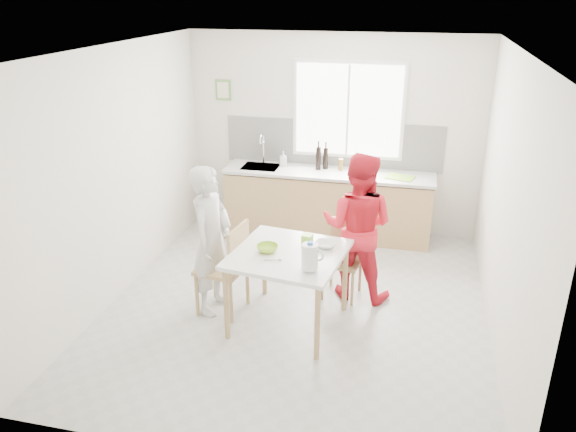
% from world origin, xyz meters
% --- Properties ---
extents(ground, '(4.50, 4.50, 0.00)m').
position_xyz_m(ground, '(0.00, 0.00, 0.00)').
color(ground, '#B7B7B2').
rests_on(ground, ground).
extents(room_shell, '(4.50, 4.50, 4.50)m').
position_xyz_m(room_shell, '(0.00, 0.00, 1.64)').
color(room_shell, silver).
rests_on(room_shell, ground).
extents(window, '(1.50, 0.06, 1.30)m').
position_xyz_m(window, '(0.20, 2.23, 1.70)').
color(window, white).
rests_on(window, room_shell).
extents(backsplash, '(3.00, 0.02, 0.65)m').
position_xyz_m(backsplash, '(0.00, 2.24, 1.23)').
color(backsplash, white).
rests_on(backsplash, room_shell).
extents(picture_frame, '(0.22, 0.03, 0.28)m').
position_xyz_m(picture_frame, '(-1.55, 2.23, 1.90)').
color(picture_frame, '#5B8F41').
rests_on(picture_frame, room_shell).
extents(kitchen_counter, '(2.84, 0.64, 1.37)m').
position_xyz_m(kitchen_counter, '(-0.00, 1.95, 0.42)').
color(kitchen_counter, tan).
rests_on(kitchen_counter, ground).
extents(dining_table, '(1.19, 1.19, 0.81)m').
position_xyz_m(dining_table, '(-0.02, -0.38, 0.73)').
color(dining_table, white).
rests_on(dining_table, ground).
extents(chair_left, '(0.52, 0.52, 1.01)m').
position_xyz_m(chair_left, '(-0.68, -0.29, 0.55)').
color(chair_left, tan).
rests_on(chair_left, ground).
extents(chair_far, '(0.45, 0.45, 0.86)m').
position_xyz_m(chair_far, '(0.44, 0.38, 0.47)').
color(chair_far, tan).
rests_on(chair_far, ground).
extents(person_white, '(0.46, 0.63, 1.60)m').
position_xyz_m(person_white, '(-0.86, -0.26, 0.80)').
color(person_white, silver).
rests_on(person_white, ground).
extents(person_red, '(0.88, 0.73, 1.66)m').
position_xyz_m(person_red, '(0.58, 0.37, 0.83)').
color(person_red, red).
rests_on(person_red, ground).
extents(bowl_green, '(0.24, 0.24, 0.07)m').
position_xyz_m(bowl_green, '(-0.22, -0.40, 0.85)').
color(bowl_green, '#99C92E').
rests_on(bowl_green, dining_table).
extents(bowl_white, '(0.23, 0.23, 0.05)m').
position_xyz_m(bowl_white, '(0.32, -0.18, 0.84)').
color(bowl_white, white).
rests_on(bowl_white, dining_table).
extents(milk_jug, '(0.21, 0.15, 0.27)m').
position_xyz_m(milk_jug, '(0.27, -0.70, 0.96)').
color(milk_jug, white).
rests_on(milk_jug, dining_table).
extents(green_box, '(0.11, 0.11, 0.09)m').
position_xyz_m(green_box, '(0.12, -0.12, 0.86)').
color(green_box, '#81CB2E').
rests_on(green_box, dining_table).
extents(spoon, '(0.16, 0.04, 0.01)m').
position_xyz_m(spoon, '(-0.13, -0.59, 0.82)').
color(spoon, '#A5A5AA').
rests_on(spoon, dining_table).
extents(cutting_board, '(0.40, 0.33, 0.01)m').
position_xyz_m(cutting_board, '(0.95, 1.89, 0.93)').
color(cutting_board, '#81C42D').
rests_on(cutting_board, kitchen_counter).
extents(wine_bottle_a, '(0.07, 0.07, 0.32)m').
position_xyz_m(wine_bottle_a, '(-0.15, 2.01, 1.08)').
color(wine_bottle_a, black).
rests_on(wine_bottle_a, kitchen_counter).
extents(wine_bottle_b, '(0.07, 0.07, 0.30)m').
position_xyz_m(wine_bottle_b, '(-0.06, 2.06, 1.07)').
color(wine_bottle_b, black).
rests_on(wine_bottle_b, kitchen_counter).
extents(jar_amber, '(0.06, 0.06, 0.16)m').
position_xyz_m(jar_amber, '(0.15, 2.03, 1.00)').
color(jar_amber, olive).
rests_on(jar_amber, kitchen_counter).
extents(soap_bottle, '(0.12, 0.12, 0.21)m').
position_xyz_m(soap_bottle, '(-0.65, 2.05, 1.02)').
color(soap_bottle, '#999999').
rests_on(soap_bottle, kitchen_counter).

